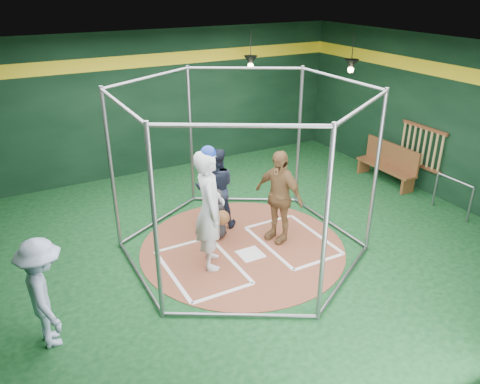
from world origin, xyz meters
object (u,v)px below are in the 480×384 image
visitor_leopard (278,196)px  dugout_bench (388,163)px  batter_figure (210,209)px  umpire (215,188)px

visitor_leopard → dugout_bench: size_ratio=1.08×
visitor_leopard → dugout_bench: 4.05m
batter_figure → dugout_bench: batter_figure is taller
batter_figure → umpire: batter_figure is taller
umpire → batter_figure: bearing=82.5°
batter_figure → dugout_bench: bearing=13.1°
visitor_leopard → dugout_bench: bearing=85.6°
visitor_leopard → dugout_bench: (3.89, 1.07, -0.41)m
batter_figure → dugout_bench: size_ratio=1.31×
umpire → dugout_bench: bearing=-157.5°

